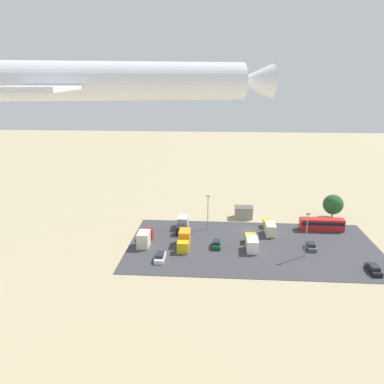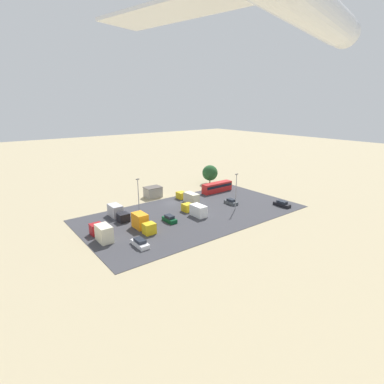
{
  "view_description": "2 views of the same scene",
  "coord_description": "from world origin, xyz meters",
  "px_view_note": "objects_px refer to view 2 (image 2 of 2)",
  "views": [
    {
      "loc": [
        8.24,
        90.49,
        36.28
      ],
      "look_at": [
        12.53,
        30.99,
        18.85
      ],
      "focal_mm": 35.0,
      "sensor_mm": 36.0,
      "label": 1
    },
    {
      "loc": [
        45.33,
        68.45,
        27.41
      ],
      "look_at": [
        -2.24,
        6.76,
        4.6
      ],
      "focal_mm": 28.0,
      "sensor_mm": 36.0,
      "label": 2
    }
  ],
  "objects_px": {
    "shed_building": "(153,192)",
    "parked_truck_3": "(143,223)",
    "parked_car_2": "(282,204)",
    "parked_truck_1": "(118,212)",
    "parked_car_3": "(169,219)",
    "parked_truck_2": "(189,197)",
    "parked_car_1": "(140,243)",
    "parked_truck_0": "(195,210)",
    "parked_car_0": "(231,202)",
    "parked_truck_4": "(102,232)",
    "bus": "(217,187)"
  },
  "relations": [
    {
      "from": "shed_building",
      "to": "bus",
      "type": "height_order",
      "value": "shed_building"
    },
    {
      "from": "parked_car_2",
      "to": "parked_truck_1",
      "type": "height_order",
      "value": "parked_truck_1"
    },
    {
      "from": "parked_truck_3",
      "to": "parked_truck_4",
      "type": "distance_m",
      "value": 9.31
    },
    {
      "from": "parked_car_1",
      "to": "parked_car_3",
      "type": "relative_size",
      "value": 1.13
    },
    {
      "from": "parked_car_1",
      "to": "parked_truck_2",
      "type": "relative_size",
      "value": 0.54
    },
    {
      "from": "parked_truck_2",
      "to": "parked_truck_4",
      "type": "bearing_deg",
      "value": -162.47
    },
    {
      "from": "shed_building",
      "to": "parked_car_1",
      "type": "xyz_separation_m",
      "value": [
        19.26,
        27.56,
        -0.89
      ]
    },
    {
      "from": "parked_car_1",
      "to": "parked_car_0",
      "type": "bearing_deg",
      "value": -166.86
    },
    {
      "from": "parked_car_2",
      "to": "parked_truck_3",
      "type": "xyz_separation_m",
      "value": [
        38.72,
        -9.37,
        0.96
      ]
    },
    {
      "from": "bus",
      "to": "parked_car_2",
      "type": "xyz_separation_m",
      "value": [
        -4.63,
        21.86,
        -1.01
      ]
    },
    {
      "from": "shed_building",
      "to": "parked_truck_3",
      "type": "relative_size",
      "value": 0.7
    },
    {
      "from": "parked_car_3",
      "to": "parked_truck_2",
      "type": "relative_size",
      "value": 0.48
    },
    {
      "from": "bus",
      "to": "parked_car_2",
      "type": "height_order",
      "value": "bus"
    },
    {
      "from": "shed_building",
      "to": "parked_truck_2",
      "type": "height_order",
      "value": "shed_building"
    },
    {
      "from": "parked_truck_1",
      "to": "parked_car_0",
      "type": "bearing_deg",
      "value": 162.12
    },
    {
      "from": "shed_building",
      "to": "parked_car_3",
      "type": "xyz_separation_m",
      "value": [
        7.36,
        20.26,
        -0.83
      ]
    },
    {
      "from": "parked_truck_0",
      "to": "parked_truck_1",
      "type": "bearing_deg",
      "value": 148.64
    },
    {
      "from": "parked_car_1",
      "to": "parked_car_3",
      "type": "height_order",
      "value": "parked_car_3"
    },
    {
      "from": "parked_car_1",
      "to": "parked_truck_3",
      "type": "relative_size",
      "value": 0.66
    },
    {
      "from": "parked_car_3",
      "to": "parked_truck_1",
      "type": "height_order",
      "value": "parked_truck_1"
    },
    {
      "from": "parked_car_0",
      "to": "parked_car_3",
      "type": "relative_size",
      "value": 0.95
    },
    {
      "from": "parked_truck_2",
      "to": "parked_car_3",
      "type": "bearing_deg",
      "value": -143.3
    },
    {
      "from": "parked_truck_4",
      "to": "bus",
      "type": "bearing_deg",
      "value": 15.31
    },
    {
      "from": "parked_car_3",
      "to": "parked_truck_2",
      "type": "bearing_deg",
      "value": 36.7
    },
    {
      "from": "parked_car_3",
      "to": "parked_truck_2",
      "type": "xyz_separation_m",
      "value": [
        -13.23,
        -9.86,
        0.61
      ]
    },
    {
      "from": "bus",
      "to": "parked_car_1",
      "type": "relative_size",
      "value": 2.3
    },
    {
      "from": "bus",
      "to": "parked_car_0",
      "type": "relative_size",
      "value": 2.73
    },
    {
      "from": "parked_truck_4",
      "to": "parked_car_3",
      "type": "bearing_deg",
      "value": -1.39
    },
    {
      "from": "shed_building",
      "to": "bus",
      "type": "relative_size",
      "value": 0.47
    },
    {
      "from": "parked_truck_4",
      "to": "parked_truck_0",
      "type": "bearing_deg",
      "value": -1.0
    },
    {
      "from": "parked_car_2",
      "to": "parked_truck_1",
      "type": "xyz_separation_m",
      "value": [
        40.11,
        -19.78,
        0.74
      ]
    },
    {
      "from": "parked_car_3",
      "to": "bus",
      "type": "bearing_deg",
      "value": 24.73
    },
    {
      "from": "bus",
      "to": "parked_truck_3",
      "type": "distance_m",
      "value": 36.3
    },
    {
      "from": "parked_truck_1",
      "to": "parked_truck_4",
      "type": "distance_m",
      "value": 12.57
    },
    {
      "from": "parked_car_1",
      "to": "bus",
      "type": "bearing_deg",
      "value": -153.08
    },
    {
      "from": "parked_truck_1",
      "to": "parked_truck_3",
      "type": "relative_size",
      "value": 1.1
    },
    {
      "from": "parked_truck_2",
      "to": "shed_building",
      "type": "bearing_deg",
      "value": 119.47
    },
    {
      "from": "parked_truck_2",
      "to": "parked_truck_4",
      "type": "distance_m",
      "value": 31.4
    },
    {
      "from": "parked_car_3",
      "to": "parked_car_0",
      "type": "bearing_deg",
      "value": 1.24
    },
    {
      "from": "parked_car_1",
      "to": "parked_truck_0",
      "type": "height_order",
      "value": "parked_truck_0"
    },
    {
      "from": "parked_truck_1",
      "to": "parked_truck_4",
      "type": "relative_size",
      "value": 1.05
    },
    {
      "from": "parked_car_0",
      "to": "parked_truck_4",
      "type": "relative_size",
      "value": 0.53
    },
    {
      "from": "parked_car_3",
      "to": "parked_truck_1",
      "type": "xyz_separation_m",
      "value": [
        8.82,
        -10.19,
        0.69
      ]
    },
    {
      "from": "parked_car_3",
      "to": "parked_truck_0",
      "type": "bearing_deg",
      "value": -0.19
    },
    {
      "from": "shed_building",
      "to": "parked_truck_3",
      "type": "xyz_separation_m",
      "value": [
        14.78,
        20.47,
        0.08
      ]
    },
    {
      "from": "parked_truck_0",
      "to": "parked_car_3",
      "type": "bearing_deg",
      "value": 179.81
    },
    {
      "from": "parked_car_0",
      "to": "parked_truck_0",
      "type": "height_order",
      "value": "parked_truck_0"
    },
    {
      "from": "bus",
      "to": "parked_truck_4",
      "type": "distance_m",
      "value": 44.97
    },
    {
      "from": "parked_car_1",
      "to": "parked_truck_0",
      "type": "distance_m",
      "value": 21.16
    },
    {
      "from": "parked_car_2",
      "to": "parked_truck_3",
      "type": "distance_m",
      "value": 39.84
    }
  ]
}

